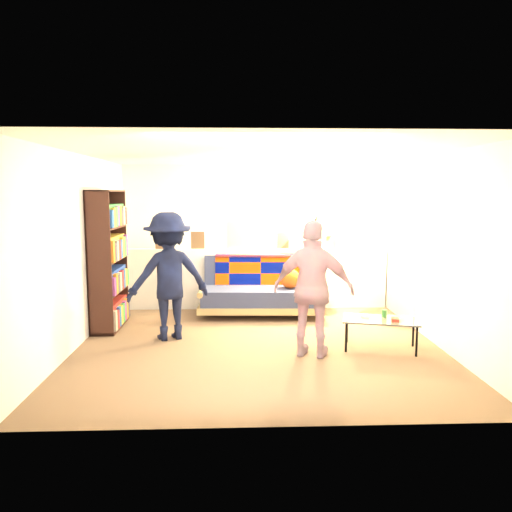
{
  "coord_description": "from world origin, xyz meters",
  "views": [
    {
      "loc": [
        -0.27,
        -6.38,
        1.91
      ],
      "look_at": [
        0.0,
        0.4,
        1.05
      ],
      "focal_mm": 35.0,
      "sensor_mm": 36.0,
      "label": 1
    }
  ],
  "objects_px": {
    "floor_lamp": "(316,241)",
    "person_right": "(313,289)",
    "bookshelf": "(108,264)",
    "coffee_table": "(381,321)",
    "futon_sofa": "(262,291)",
    "person_left": "(169,276)"
  },
  "relations": [
    {
      "from": "futon_sofa",
      "to": "bookshelf",
      "type": "bearing_deg",
      "value": -163.34
    },
    {
      "from": "floor_lamp",
      "to": "person_right",
      "type": "xyz_separation_m",
      "value": [
        -0.4,
        -2.27,
        -0.34
      ]
    },
    {
      "from": "floor_lamp",
      "to": "person_right",
      "type": "distance_m",
      "value": 2.33
    },
    {
      "from": "bookshelf",
      "to": "floor_lamp",
      "type": "xyz_separation_m",
      "value": [
        3.1,
        0.88,
        0.23
      ]
    },
    {
      "from": "floor_lamp",
      "to": "person_left",
      "type": "bearing_deg",
      "value": -145.85
    },
    {
      "from": "bookshelf",
      "to": "person_right",
      "type": "height_order",
      "value": "bookshelf"
    },
    {
      "from": "person_left",
      "to": "coffee_table",
      "type": "bearing_deg",
      "value": 146.47
    },
    {
      "from": "person_right",
      "to": "futon_sofa",
      "type": "bearing_deg",
      "value": -57.04
    },
    {
      "from": "coffee_table",
      "to": "floor_lamp",
      "type": "bearing_deg",
      "value": 103.2
    },
    {
      "from": "person_right",
      "to": "person_left",
      "type": "bearing_deg",
      "value": -4.63
    },
    {
      "from": "futon_sofa",
      "to": "person_right",
      "type": "relative_size",
      "value": 1.22
    },
    {
      "from": "bookshelf",
      "to": "futon_sofa",
      "type": "bearing_deg",
      "value": 16.66
    },
    {
      "from": "person_left",
      "to": "person_right",
      "type": "relative_size",
      "value": 1.04
    },
    {
      "from": "coffee_table",
      "to": "futon_sofa",
      "type": "bearing_deg",
      "value": 126.76
    },
    {
      "from": "futon_sofa",
      "to": "floor_lamp",
      "type": "height_order",
      "value": "floor_lamp"
    },
    {
      "from": "person_right",
      "to": "bookshelf",
      "type": "bearing_deg",
      "value": -7.71
    },
    {
      "from": "bookshelf",
      "to": "floor_lamp",
      "type": "height_order",
      "value": "bookshelf"
    },
    {
      "from": "coffee_table",
      "to": "person_right",
      "type": "bearing_deg",
      "value": -165.62
    },
    {
      "from": "futon_sofa",
      "to": "bookshelf",
      "type": "height_order",
      "value": "bookshelf"
    },
    {
      "from": "coffee_table",
      "to": "person_right",
      "type": "relative_size",
      "value": 0.62
    },
    {
      "from": "floor_lamp",
      "to": "person_right",
      "type": "bearing_deg",
      "value": -99.91
    },
    {
      "from": "coffee_table",
      "to": "person_right",
      "type": "height_order",
      "value": "person_right"
    }
  ]
}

